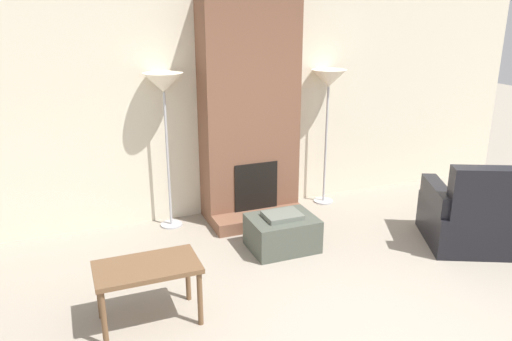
# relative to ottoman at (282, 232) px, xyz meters

# --- Properties ---
(wall_back) EXTENTS (8.18, 0.06, 2.60)m
(wall_back) POSITION_rel_ottoman_xyz_m (0.02, 1.27, 1.11)
(wall_back) COLOR beige
(wall_back) RESTS_ON ground_plane
(fireplace) EXTENTS (1.14, 0.76, 2.60)m
(fireplace) POSITION_rel_ottoman_xyz_m (0.02, 1.00, 1.06)
(fireplace) COLOR brown
(fireplace) RESTS_ON ground_plane
(ottoman) EXTENTS (0.70, 0.54, 0.41)m
(ottoman) POSITION_rel_ottoman_xyz_m (0.00, 0.00, 0.00)
(ottoman) COLOR #474C42
(ottoman) RESTS_ON ground_plane
(armchair) EXTENTS (1.21, 1.22, 0.98)m
(armchair) POSITION_rel_ottoman_xyz_m (1.93, -0.69, 0.12)
(armchair) COLOR black
(armchair) RESTS_ON ground_plane
(side_table) EXTENTS (0.83, 0.48, 0.52)m
(side_table) POSITION_rel_ottoman_xyz_m (-1.56, -0.79, 0.26)
(side_table) COLOR brown
(side_table) RESTS_ON ground_plane
(floor_lamp_left) EXTENTS (0.44, 0.44, 1.80)m
(floor_lamp_left) POSITION_rel_ottoman_xyz_m (-0.98, 1.03, 1.43)
(floor_lamp_left) COLOR #ADADB2
(floor_lamp_left) RESTS_ON ground_plane
(floor_lamp_right) EXTENTS (0.44, 0.44, 1.75)m
(floor_lamp_right) POSITION_rel_ottoman_xyz_m (1.08, 1.03, 1.38)
(floor_lamp_right) COLOR #ADADB2
(floor_lamp_right) RESTS_ON ground_plane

